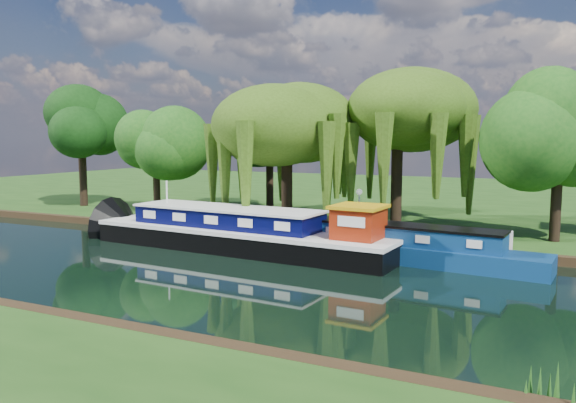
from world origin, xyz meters
The scene contains 14 objects.
ground centered at (0.00, 0.00, 0.00)m, with size 120.00×120.00×0.00m, color black.
far_bank centered at (0.00, 34.00, 0.23)m, with size 120.00×52.00×0.45m, color #193D10.
dutch_barge centered at (-4.06, 4.94, 0.91)m, with size 17.60×5.10×3.67m.
narrowboat centered at (4.34, 5.90, 0.69)m, with size 13.46×3.51×1.94m.
red_dinghy centered at (-11.75, 5.76, 0.00)m, with size 2.27×3.18×0.66m, color maroon.
willow_left centered at (-4.46, 11.05, 6.57)m, with size 7.03×7.03×8.42m.
willow_right centered at (1.75, 14.12, 7.04)m, with size 7.41×7.41×9.03m.
tree_far_left centered at (-15.89, 12.49, 5.63)m, with size 4.69×4.69×7.56m.
tree_far_back centered at (-23.99, 13.24, 6.58)m, with size 5.23×5.23×8.79m.
tree_far_mid centered at (-9.14, 17.72, 6.12)m, with size 5.02×5.02×8.22m.
tree_far_right centered at (10.89, 12.31, 5.89)m, with size 4.83×4.83×7.91m.
lamppost centered at (0.50, 10.50, 2.42)m, with size 0.36×0.36×2.56m.
mooring_posts centered at (-0.50, 8.40, 0.95)m, with size 19.16×0.16×1.00m.
reeds_near centered at (6.87, -7.57, 0.55)m, with size 33.70×1.50×1.10m.
Camera 1 is at (10.84, -20.67, 5.97)m, focal length 35.00 mm.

